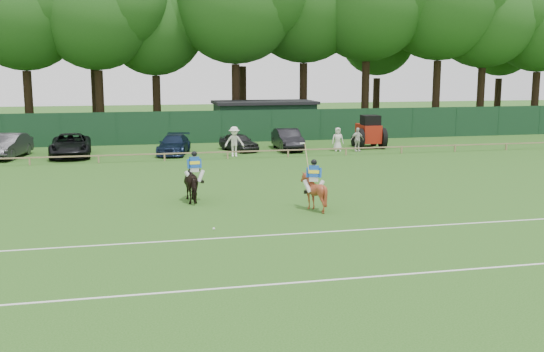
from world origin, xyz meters
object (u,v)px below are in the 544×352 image
object	(u,v)px
spectator_right	(338,139)
estate_black	(288,139)
horse_dark	(195,183)
hatch_grey	(239,142)
utility_shed	(264,119)
tractor	(369,132)
sedan_navy	(174,145)
spectator_mid	(357,140)
horse_chestnut	(314,192)
sedan_grey	(8,146)
suv_black	(71,145)
spectator_left	(234,142)
polo_ball	(214,229)

from	to	relation	value
spectator_right	estate_black	bearing A→B (deg)	160.83
horse_dark	hatch_grey	world-z (taller)	horse_dark
utility_shed	tractor	bearing A→B (deg)	-55.57
sedan_navy	tractor	distance (m)	14.13
spectator_mid	utility_shed	size ratio (longest dim) A/B	0.20
spectator_right	tractor	xyz separation A→B (m)	(2.83, 1.28, 0.30)
horse_chestnut	tractor	bearing A→B (deg)	-95.25
horse_dark	spectator_right	xyz separation A→B (m)	(11.53, 14.72, 0.00)
estate_black	spectator_mid	distance (m)	4.90
sedan_grey	suv_black	xyz separation A→B (m)	(3.89, -0.36, -0.03)
sedan_navy	spectator_left	bearing A→B (deg)	-13.83
horse_chestnut	utility_shed	size ratio (longest dim) A/B	0.18
suv_black	sedan_navy	size ratio (longest dim) A/B	1.21
horse_chestnut	suv_black	bearing A→B (deg)	-37.28
sedan_navy	hatch_grey	bearing A→B (deg)	22.98
horse_dark	utility_shed	xyz separation A→B (m)	(8.42, 24.66, 0.71)
polo_ball	horse_chestnut	bearing A→B (deg)	27.70
spectator_right	polo_ball	distance (m)	22.93
spectator_right	spectator_left	bearing A→B (deg)	-166.35
polo_ball	utility_shed	distance (m)	30.98
horse_dark	sedan_navy	size ratio (longest dim) A/B	0.44
sedan_grey	sedan_navy	xyz separation A→B (m)	(10.59, -0.64, -0.13)
sedan_navy	spectator_left	xyz separation A→B (m)	(3.80, -1.95, 0.33)
suv_black	spectator_left	distance (m)	10.73
estate_black	spectator_mid	world-z (taller)	spectator_mid
hatch_grey	spectator_left	size ratio (longest dim) A/B	1.86
estate_black	spectator_mid	xyz separation A→B (m)	(4.50, -1.94, 0.09)
spectator_mid	tractor	size ratio (longest dim) A/B	0.56
sedan_navy	tractor	xyz separation A→B (m)	(14.12, 0.37, 0.48)
spectator_mid	spectator_right	size ratio (longest dim) A/B	1.00
utility_shed	tractor	size ratio (longest dim) A/B	2.85
estate_black	hatch_grey	bearing A→B (deg)	179.03
spectator_mid	polo_ball	distance (m)	23.22
sedan_navy	spectator_right	size ratio (longest dim) A/B	2.71
horse_dark	hatch_grey	distance (m)	17.09
spectator_mid	polo_ball	xyz separation A→B (m)	(-12.69, -19.43, -0.79)
sedan_grey	hatch_grey	distance (m)	15.16
hatch_grey	estate_black	xyz separation A→B (m)	(3.50, -0.18, 0.12)
horse_chestnut	polo_ball	world-z (taller)	horse_chestnut
spectator_left	spectator_mid	bearing A→B (deg)	6.25
suv_black	spectator_mid	size ratio (longest dim) A/B	3.27
spectator_right	polo_ball	bearing A→B (deg)	-114.11
sedan_grey	suv_black	distance (m)	3.91
spectator_mid	polo_ball	world-z (taller)	spectator_mid
polo_ball	spectator_mid	bearing A→B (deg)	56.86
suv_black	spectator_mid	xyz separation A→B (m)	(19.27, -1.63, 0.08)
hatch_grey	sedan_navy	bearing A→B (deg)	168.73
horse_dark	sedan_grey	world-z (taller)	horse_dark
spectator_right	polo_ball	xyz separation A→B (m)	(-11.41, -19.87, -0.79)
sedan_grey	estate_black	size ratio (longest dim) A/B	1.05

